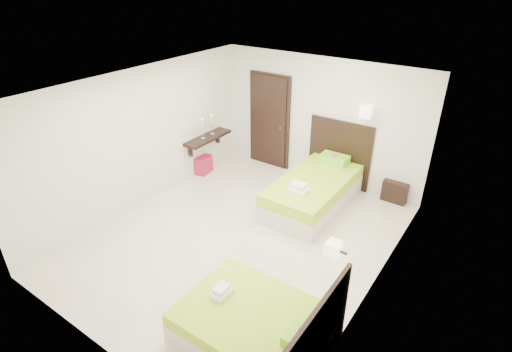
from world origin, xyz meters
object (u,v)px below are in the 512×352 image
Objects in this scene: nightstand at (397,189)px; ottoman at (201,164)px; bed_single at (316,189)px; bed_double at (258,326)px.

nightstand reaches higher than ottoman.
bed_double is (0.92, -3.30, -0.07)m from bed_single.
nightstand is 4.19m from ottoman.
bed_single is 1.28× the size of bed_double.
ottoman is (-3.97, -1.33, -0.02)m from nightstand.
bed_single is 2.75m from ottoman.
nightstand is (1.24, 1.09, -0.12)m from bed_single.
bed_single is at bearing 105.61° from bed_double.
bed_single is 3.42m from bed_double.
bed_double is at bearing -92.69° from nightstand.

